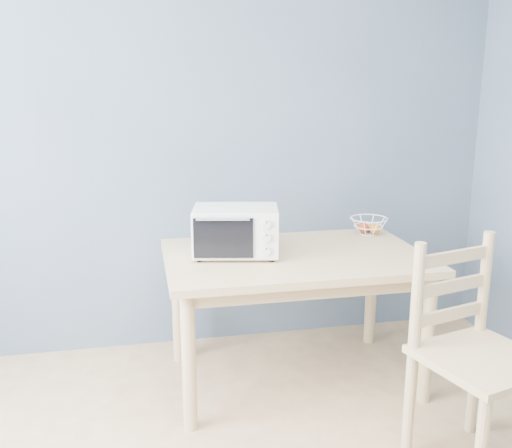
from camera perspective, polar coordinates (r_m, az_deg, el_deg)
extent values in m
cube|color=slate|center=(3.53, -7.57, 8.04)|extent=(4.00, 0.01, 2.60)
cube|color=tan|center=(3.12, 3.89, -3.34)|extent=(1.40, 0.90, 0.04)
cylinder|color=tan|center=(2.82, -6.73, -13.59)|extent=(0.07, 0.07, 0.71)
cylinder|color=tan|center=(3.15, 16.77, -11.00)|extent=(0.07, 0.07, 0.71)
cylinder|color=tan|center=(3.49, -7.84, -8.06)|extent=(0.07, 0.07, 0.71)
cylinder|color=tan|center=(3.77, 11.44, -6.54)|extent=(0.07, 0.07, 0.71)
cube|color=silver|center=(3.05, -2.03, -0.61)|extent=(0.50, 0.38, 0.25)
cube|color=black|center=(3.05, -3.16, -0.66)|extent=(0.33, 0.31, 0.19)
cube|color=black|center=(2.90, -3.29, -1.43)|extent=(0.30, 0.07, 0.21)
cylinder|color=silver|center=(2.86, -3.34, 0.46)|extent=(0.27, 0.07, 0.01)
cube|color=silver|center=(2.90, 1.04, -1.33)|extent=(0.12, 0.03, 0.23)
cylinder|color=black|center=(2.98, -5.71, -3.62)|extent=(0.02, 0.02, 0.01)
cylinder|color=black|center=(2.97, 1.59, -3.62)|extent=(0.02, 0.02, 0.01)
cylinder|color=black|center=(3.20, -5.36, -2.40)|extent=(0.02, 0.02, 0.01)
cylinder|color=black|center=(3.19, 1.44, -2.39)|extent=(0.02, 0.02, 0.01)
cylinder|color=silver|center=(2.87, 1.05, -0.05)|extent=(0.05, 0.02, 0.04)
cylinder|color=silver|center=(2.89, 1.05, -1.39)|extent=(0.05, 0.02, 0.04)
cylinder|color=silver|center=(2.91, 1.04, -2.72)|extent=(0.05, 0.02, 0.04)
torus|color=white|center=(3.54, 11.22, 0.56)|extent=(0.26, 0.26, 0.01)
torus|color=white|center=(3.55, 11.18, -0.21)|extent=(0.20, 0.20, 0.01)
torus|color=white|center=(3.56, 11.15, -0.97)|extent=(0.12, 0.12, 0.01)
sphere|color=red|center=(3.55, 10.66, -0.41)|extent=(0.07, 0.07, 0.07)
sphere|color=#C57817|center=(3.55, 11.81, -0.48)|extent=(0.07, 0.07, 0.07)
sphere|color=#F59B5F|center=(3.59, 10.97, -0.28)|extent=(0.07, 0.07, 0.07)
cube|color=tan|center=(2.65, 21.74, -12.46)|extent=(0.58, 0.58, 0.03)
cylinder|color=tan|center=(2.76, 15.08, -17.06)|extent=(0.05, 0.05, 0.50)
cylinder|color=tan|center=(3.02, 20.99, -14.72)|extent=(0.05, 0.05, 0.50)
cylinder|color=tan|center=(2.55, 15.78, -7.27)|extent=(0.05, 0.05, 0.50)
cylinder|color=tan|center=(2.82, 21.86, -5.67)|extent=(0.05, 0.05, 0.50)
cube|color=tan|center=(2.72, 18.81, -8.55)|extent=(0.39, 0.12, 0.06)
cube|color=tan|center=(2.67, 19.03, -5.87)|extent=(0.39, 0.12, 0.06)
cube|color=tan|center=(2.63, 19.26, -3.12)|extent=(0.39, 0.12, 0.06)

